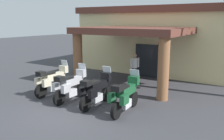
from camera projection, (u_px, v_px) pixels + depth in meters
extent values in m
plane|color=#38383D|center=(67.00, 112.00, 9.76)|extent=(80.00, 80.00, 0.00)
cube|color=beige|center=(167.00, 41.00, 18.31)|extent=(11.53, 6.88, 4.09)
cube|color=#1E2328|center=(148.00, 61.00, 15.70)|extent=(1.80, 0.13, 2.10)
cube|color=brown|center=(133.00, 30.00, 13.50)|extent=(5.89, 4.54, 0.35)
cylinder|color=brown|center=(78.00, 60.00, 13.64)|extent=(0.52, 0.52, 2.88)
cylinder|color=brown|center=(163.00, 69.00, 11.00)|extent=(0.52, 0.52, 2.88)
cube|color=brown|center=(169.00, 11.00, 17.86)|extent=(11.94, 7.28, 0.44)
cylinder|color=black|center=(64.00, 84.00, 12.72)|extent=(0.14, 0.66, 0.66)
cylinder|color=black|center=(41.00, 91.00, 11.45)|extent=(0.14, 0.66, 0.66)
cube|color=silver|center=(53.00, 87.00, 12.06)|extent=(0.32, 0.56, 0.32)
cube|color=beige|center=(55.00, 76.00, 12.08)|extent=(0.31, 1.15, 0.34)
cube|color=black|center=(49.00, 73.00, 11.75)|extent=(0.28, 0.60, 0.10)
cube|color=beige|center=(64.00, 69.00, 12.54)|extent=(0.44, 0.24, 0.36)
cube|color=#B2BCC6|center=(64.00, 63.00, 12.54)|extent=(0.40, 0.12, 0.36)
cube|color=beige|center=(39.00, 81.00, 11.63)|extent=(0.18, 0.44, 0.36)
cube|color=beige|center=(47.00, 83.00, 11.35)|extent=(0.18, 0.44, 0.36)
cube|color=black|center=(41.00, 74.00, 11.33)|extent=(0.36, 0.32, 0.22)
cylinder|color=black|center=(82.00, 89.00, 11.78)|extent=(0.16, 0.66, 0.66)
cylinder|color=black|center=(59.00, 98.00, 10.49)|extent=(0.16, 0.66, 0.66)
cube|color=silver|center=(71.00, 93.00, 11.11)|extent=(0.34, 0.57, 0.32)
cube|color=#B2B2B7|center=(73.00, 81.00, 11.13)|extent=(0.34, 1.16, 0.34)
cube|color=black|center=(67.00, 78.00, 10.79)|extent=(0.30, 0.61, 0.10)
cube|color=#B2B2B7|center=(81.00, 73.00, 11.60)|extent=(0.45, 0.25, 0.36)
cube|color=#B2BCC6|center=(82.00, 67.00, 11.61)|extent=(0.40, 0.13, 0.36)
cube|color=#B2B2B7|center=(57.00, 87.00, 10.66)|extent=(0.19, 0.45, 0.36)
cube|color=#B2B2B7|center=(66.00, 88.00, 10.40)|extent=(0.19, 0.45, 0.36)
cube|color=black|center=(59.00, 79.00, 10.36)|extent=(0.37, 0.33, 0.22)
cylinder|color=black|center=(106.00, 94.00, 11.07)|extent=(0.16, 0.66, 0.66)
cylinder|color=black|center=(85.00, 104.00, 9.77)|extent=(0.16, 0.66, 0.66)
cube|color=silver|center=(96.00, 98.00, 10.39)|extent=(0.34, 0.57, 0.32)
cube|color=black|center=(98.00, 85.00, 10.41)|extent=(0.34, 1.16, 0.34)
cube|color=black|center=(93.00, 82.00, 10.08)|extent=(0.30, 0.61, 0.10)
cube|color=black|center=(106.00, 76.00, 10.89)|extent=(0.45, 0.25, 0.36)
cube|color=#B2BCC6|center=(107.00, 70.00, 10.90)|extent=(0.40, 0.13, 0.36)
cube|color=black|center=(82.00, 91.00, 9.94)|extent=(0.19, 0.45, 0.36)
cube|color=black|center=(93.00, 93.00, 9.68)|extent=(0.19, 0.45, 0.36)
cube|color=black|center=(86.00, 83.00, 9.65)|extent=(0.37, 0.33, 0.22)
cylinder|color=black|center=(133.00, 99.00, 10.36)|extent=(0.19, 0.67, 0.66)
cylinder|color=black|center=(116.00, 111.00, 9.03)|extent=(0.19, 0.67, 0.66)
cube|color=silver|center=(125.00, 104.00, 9.67)|extent=(0.36, 0.58, 0.32)
cube|color=#19512D|center=(127.00, 90.00, 9.69)|extent=(0.38, 1.17, 0.34)
cube|color=black|center=(123.00, 87.00, 9.35)|extent=(0.32, 0.62, 0.10)
cube|color=#19512D|center=(134.00, 80.00, 10.18)|extent=(0.46, 0.27, 0.36)
cube|color=#B2BCC6|center=(135.00, 73.00, 10.19)|extent=(0.41, 0.15, 0.36)
cube|color=#19512D|center=(112.00, 97.00, 9.20)|extent=(0.21, 0.45, 0.36)
cube|color=#19512D|center=(124.00, 99.00, 8.95)|extent=(0.21, 0.45, 0.36)
cube|color=black|center=(117.00, 88.00, 8.91)|extent=(0.38, 0.34, 0.22)
cylinder|color=black|center=(133.00, 74.00, 14.63)|extent=(0.14, 0.14, 0.83)
cylinder|color=black|center=(136.00, 74.00, 14.62)|extent=(0.14, 0.14, 0.83)
cylinder|color=white|center=(135.00, 63.00, 14.48)|extent=(0.32, 0.32, 0.59)
cylinder|color=white|center=(131.00, 62.00, 14.49)|extent=(0.09, 0.09, 0.56)
cylinder|color=white|center=(138.00, 62.00, 14.46)|extent=(0.09, 0.09, 0.56)
sphere|color=tan|center=(135.00, 56.00, 14.40)|extent=(0.23, 0.23, 0.23)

